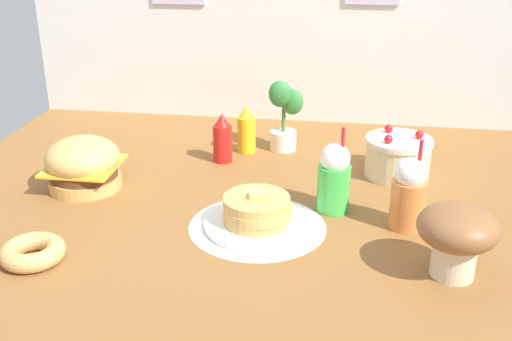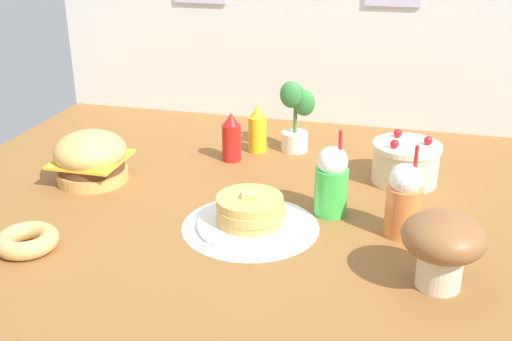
% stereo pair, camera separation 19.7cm
% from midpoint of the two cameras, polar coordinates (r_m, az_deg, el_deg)
% --- Properties ---
extents(ground_plane, '(2.27, 2.02, 0.02)m').
position_cam_midpoint_polar(ground_plane, '(2.05, -4.67, -4.20)').
color(ground_plane, brown).
extents(back_wall, '(2.27, 0.04, 0.88)m').
position_cam_midpoint_polar(back_wall, '(2.85, -0.37, 13.31)').
color(back_wall, silver).
rests_on(back_wall, ground_plane).
extents(doily_mat, '(0.44, 0.44, 0.00)m').
position_cam_midpoint_polar(doily_mat, '(1.95, -2.77, -5.28)').
color(doily_mat, white).
rests_on(doily_mat, ground_plane).
extents(burger, '(0.26, 0.26, 0.19)m').
position_cam_midpoint_polar(burger, '(2.30, -18.12, 0.50)').
color(burger, '#DBA859').
rests_on(burger, ground_plane).
extents(pancake_stack, '(0.34, 0.34, 0.12)m').
position_cam_midpoint_polar(pancake_stack, '(1.93, -2.81, -4.12)').
color(pancake_stack, white).
rests_on(pancake_stack, doily_mat).
extents(layer_cake, '(0.25, 0.25, 0.18)m').
position_cam_midpoint_polar(layer_cake, '(2.33, 10.69, 1.21)').
color(layer_cake, beige).
rests_on(layer_cake, ground_plane).
extents(ketchup_bottle, '(0.08, 0.08, 0.20)m').
position_cam_midpoint_polar(ketchup_bottle, '(2.43, -5.45, 2.85)').
color(ketchup_bottle, red).
rests_on(ketchup_bottle, ground_plane).
extents(mustard_bottle, '(0.08, 0.08, 0.20)m').
position_cam_midpoint_polar(mustard_bottle, '(2.52, -3.14, 3.70)').
color(mustard_bottle, yellow).
rests_on(mustard_bottle, ground_plane).
extents(cream_soda_cup, '(0.11, 0.11, 0.30)m').
position_cam_midpoint_polar(cream_soda_cup, '(2.01, 4.50, -0.75)').
color(cream_soda_cup, green).
rests_on(cream_soda_cup, ground_plane).
extents(orange_float_cup, '(0.11, 0.11, 0.30)m').
position_cam_midpoint_polar(orange_float_cup, '(1.93, 11.17, -2.18)').
color(orange_float_cup, orange).
rests_on(orange_float_cup, ground_plane).
extents(donut_pink_glaze, '(0.18, 0.18, 0.06)m').
position_cam_midpoint_polar(donut_pink_glaze, '(1.91, -22.87, -7.02)').
color(donut_pink_glaze, tan).
rests_on(donut_pink_glaze, ground_plane).
extents(potted_plant, '(0.14, 0.12, 0.30)m').
position_cam_midpoint_polar(potted_plant, '(2.52, 0.38, 5.40)').
color(potted_plant, white).
rests_on(potted_plant, ground_plane).
extents(mushroom_stool, '(0.22, 0.22, 0.21)m').
position_cam_midpoint_polar(mushroom_stool, '(1.70, 15.05, -5.77)').
color(mushroom_stool, beige).
rests_on(mushroom_stool, ground_plane).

